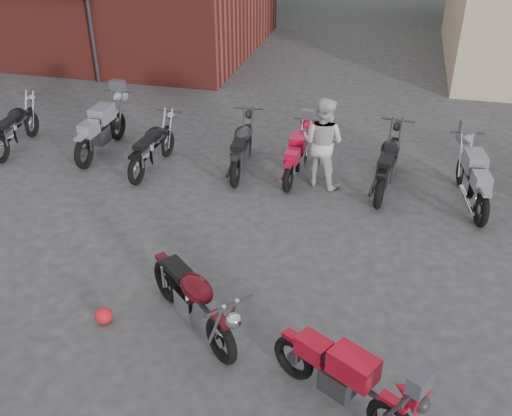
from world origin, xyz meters
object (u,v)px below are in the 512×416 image
(row_bike_1, at_px, (101,126))
(row_bike_5, at_px, (388,160))
(row_bike_6, at_px, (474,175))
(vintage_motorcycle, at_px, (193,295))
(person_light, at_px, (323,143))
(row_bike_2, at_px, (152,144))
(sportbike, at_px, (344,374))
(row_bike_3, at_px, (242,144))
(row_bike_0, at_px, (15,125))
(helmet, at_px, (104,316))
(row_bike_4, at_px, (297,153))

(row_bike_1, relative_size, row_bike_5, 1.01)
(row_bike_5, height_order, row_bike_6, row_bike_5)
(vintage_motorcycle, distance_m, person_light, 4.80)
(row_bike_2, bearing_deg, person_light, -82.95)
(sportbike, relative_size, row_bike_6, 0.92)
(vintage_motorcycle, bearing_deg, row_bike_3, 138.60)
(person_light, distance_m, row_bike_2, 3.57)
(person_light, xyz_separation_m, row_bike_1, (-4.97, 0.32, -0.29))
(row_bike_0, relative_size, row_bike_2, 1.02)
(row_bike_3, bearing_deg, row_bike_0, 86.49)
(row_bike_0, xyz_separation_m, row_bike_6, (9.83, -0.16, 0.03))
(helmet, height_order, person_light, person_light)
(row_bike_0, height_order, row_bike_5, row_bike_5)
(row_bike_0, xyz_separation_m, row_bike_5, (8.24, 0.08, 0.05))
(sportbike, distance_m, row_bike_3, 6.41)
(row_bike_1, bearing_deg, row_bike_6, -92.57)
(row_bike_3, xyz_separation_m, row_bike_4, (1.18, -0.01, -0.05))
(row_bike_3, bearing_deg, row_bike_2, 97.04)
(helmet, height_order, row_bike_4, row_bike_4)
(row_bike_0, height_order, row_bike_4, row_bike_0)
(row_bike_1, xyz_separation_m, row_bike_5, (6.26, -0.18, -0.01))
(helmet, relative_size, row_bike_1, 0.12)
(helmet, height_order, row_bike_0, row_bike_0)
(row_bike_0, bearing_deg, row_bike_1, -89.08)
(row_bike_4, bearing_deg, person_light, -108.67)
(vintage_motorcycle, height_order, row_bike_6, vintage_motorcycle)
(row_bike_5, bearing_deg, row_bike_4, 93.27)
(row_bike_5, bearing_deg, row_bike_6, -92.73)
(sportbike, bearing_deg, row_bike_3, 145.20)
(vintage_motorcycle, distance_m, row_bike_3, 4.95)
(row_bike_1, distance_m, row_bike_5, 6.26)
(row_bike_2, xyz_separation_m, row_bike_3, (1.84, 0.40, 0.03))
(sportbike, bearing_deg, row_bike_5, 117.29)
(row_bike_0, bearing_deg, helmet, -143.35)
(sportbike, relative_size, row_bike_3, 0.95)
(row_bike_2, bearing_deg, row_bike_4, -78.41)
(row_bike_1, relative_size, row_bike_4, 1.18)
(person_light, distance_m, row_bike_0, 6.97)
(row_bike_1, bearing_deg, person_light, -93.13)
(row_bike_4, bearing_deg, row_bike_2, 100.70)
(helmet, bearing_deg, row_bike_1, 116.99)
(vintage_motorcycle, height_order, row_bike_1, row_bike_1)
(helmet, xyz_separation_m, row_bike_2, (-1.21, 4.68, 0.44))
(vintage_motorcycle, relative_size, row_bike_4, 1.14)
(row_bike_5, bearing_deg, vintage_motorcycle, 159.94)
(row_bike_1, distance_m, row_bike_6, 7.86)
(helmet, xyz_separation_m, row_bike_4, (1.80, 5.07, 0.41))
(vintage_motorcycle, bearing_deg, row_bike_0, -177.78)
(row_bike_0, distance_m, row_bike_5, 8.24)
(row_bike_2, bearing_deg, sportbike, -135.11)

